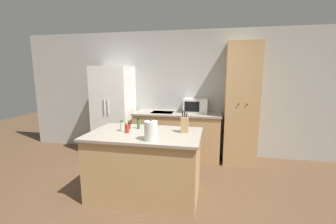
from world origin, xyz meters
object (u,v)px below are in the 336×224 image
at_px(fire_extinguisher, 92,141).
at_px(spice_bottle_tall_dark, 127,129).
at_px(kettle, 151,131).
at_px(knife_block, 185,125).
at_px(spice_bottle_amber_oil, 122,126).
at_px(spice_bottle_short_red, 126,126).
at_px(refrigerator, 114,111).
at_px(microwave, 196,106).
at_px(spice_bottle_pale_salt, 129,126).
at_px(pantry_cabinet, 241,104).
at_px(spice_bottle_green_herb, 138,124).

bearing_deg(fire_extinguisher, spice_bottle_tall_dark, -46.98).
bearing_deg(kettle, knife_block, 51.29).
height_order(spice_bottle_tall_dark, spice_bottle_amber_oil, spice_bottle_amber_oil).
distance_m(spice_bottle_short_red, fire_extinguisher, 2.27).
distance_m(spice_bottle_short_red, spice_bottle_amber_oil, 0.07).
bearing_deg(spice_bottle_amber_oil, knife_block, 7.08).
distance_m(refrigerator, microwave, 1.74).
bearing_deg(microwave, knife_block, -91.04).
bearing_deg(spice_bottle_pale_salt, spice_bottle_tall_dark, -75.79).
relative_size(microwave, spice_bottle_tall_dark, 4.25).
bearing_deg(pantry_cabinet, spice_bottle_pale_salt, -141.59).
bearing_deg(spice_bottle_pale_salt, fire_extinguisher, 136.06).
bearing_deg(fire_extinguisher, spice_bottle_pale_salt, -43.94).
bearing_deg(fire_extinguisher, refrigerator, -7.66).
bearing_deg(spice_bottle_green_herb, refrigerator, 127.33).
height_order(microwave, fire_extinguisher, microwave).
bearing_deg(refrigerator, fire_extinguisher, 172.34).
distance_m(pantry_cabinet, spice_bottle_short_red, 2.28).
distance_m(knife_block, spice_bottle_tall_dark, 0.80).
xyz_separation_m(refrigerator, spice_bottle_tall_dark, (0.92, -1.56, 0.03)).
xyz_separation_m(microwave, spice_bottle_short_red, (-0.86, -1.59, -0.10)).
bearing_deg(pantry_cabinet, microwave, 172.13).
relative_size(spice_bottle_pale_salt, fire_extinguisher, 0.21).
relative_size(refrigerator, knife_block, 5.88).
bearing_deg(spice_bottle_short_red, spice_bottle_green_herb, 44.28).
height_order(pantry_cabinet, spice_bottle_green_herb, pantry_cabinet).
bearing_deg(spice_bottle_amber_oil, pantry_cabinet, 40.54).
bearing_deg(spice_bottle_short_red, refrigerator, 120.87).
bearing_deg(fire_extinguisher, spice_bottle_green_herb, -40.81).
distance_m(spice_bottle_green_herb, spice_bottle_pale_salt, 0.14).
xyz_separation_m(pantry_cabinet, spice_bottle_amber_oil, (-1.77, -1.52, -0.16)).
height_order(refrigerator, spice_bottle_pale_salt, refrigerator).
xyz_separation_m(spice_bottle_pale_salt, kettle, (0.47, -0.49, 0.08)).
bearing_deg(microwave, kettle, -101.06).
bearing_deg(spice_bottle_tall_dark, microwave, 64.78).
bearing_deg(pantry_cabinet, spice_bottle_tall_dark, -136.46).
bearing_deg(spice_bottle_pale_salt, kettle, -45.76).
relative_size(knife_block, spice_bottle_tall_dark, 2.79).
distance_m(spice_bottle_tall_dark, fire_extinguisher, 2.38).
xyz_separation_m(pantry_cabinet, spice_bottle_green_herb, (-1.59, -1.34, -0.15)).
distance_m(refrigerator, knife_block, 2.19).
distance_m(refrigerator, spice_bottle_amber_oil, 1.70).
relative_size(pantry_cabinet, spice_bottle_tall_dark, 20.05).
xyz_separation_m(microwave, knife_block, (-0.03, -1.53, -0.05)).
relative_size(knife_block, spice_bottle_short_red, 2.47).
bearing_deg(spice_bottle_green_herb, spice_bottle_amber_oil, -135.42).
bearing_deg(knife_block, spice_bottle_green_herb, 174.22).
height_order(refrigerator, fire_extinguisher, refrigerator).
relative_size(refrigerator, pantry_cabinet, 0.82).
bearing_deg(pantry_cabinet, fire_extinguisher, 178.99).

